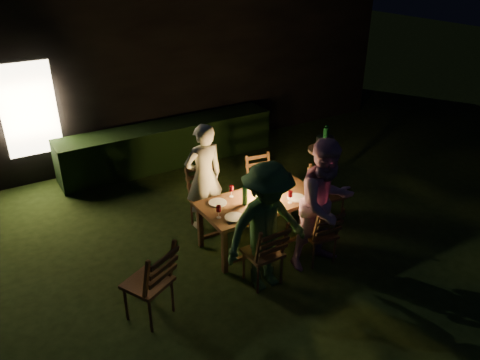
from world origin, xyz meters
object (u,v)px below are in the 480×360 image
person_opp_left (267,228)px  lantern (262,187)px  chair_spare (150,294)px  bottle_bucket_b (326,139)px  dining_table (260,204)px  person_house_side (204,177)px  side_table (324,154)px  chair_near_left (263,263)px  chair_far_right (262,194)px  chair_far_left (207,209)px  ice_bucket (325,143)px  chair_end (326,203)px  person_opp_right (325,205)px  chair_near_right (319,243)px  bottle_table (245,195)px  bottle_bucket_a (325,141)px

person_opp_left → lantern: size_ratio=4.82×
chair_spare → bottle_bucket_b: (3.79, 1.50, 0.59)m
dining_table → person_house_side: person_house_side is taller
person_house_side → side_table: 2.31m
chair_near_left → chair_far_right: size_ratio=1.04×
chair_far_right → lantern: size_ratio=2.66×
lantern → chair_near_left: bearing=-121.3°
chair_far_left → side_table: size_ratio=1.32×
ice_bucket → chair_end: bearing=-126.8°
dining_table → chair_far_right: (0.55, 0.77, -0.35)m
chair_spare → chair_end: bearing=-16.1°
chair_far_right → chair_end: (0.68, -0.77, 0.00)m
dining_table → chair_near_left: chair_near_left is taller
chair_far_left → lantern: 1.04m
dining_table → side_table: size_ratio=2.25×
chair_far_right → person_opp_left: person_opp_left is taller
chair_near_left → person_opp_right: (0.90, -0.05, 0.60)m
chair_far_left → bottle_bucket_b: size_ratio=3.10×
chair_near_left → chair_spare: chair_spare is taller
person_opp_right → bottle_bucket_b: (1.45, 1.70, 0.02)m
chair_spare → person_opp_right: (2.34, -0.20, 0.57)m
chair_near_right → chair_far_left: 1.78m
person_opp_right → bottle_table: person_opp_right is taller
chair_far_left → bottle_bucket_b: bottle_bucket_b is taller
person_house_side → person_opp_left: (0.00, -1.64, 0.02)m
chair_far_left → ice_bucket: (2.30, 0.07, 0.56)m
bottle_bucket_a → chair_near_left: bearing=-145.2°
person_opp_right → bottle_bucket_b: person_opp_right is taller
side_table → bottle_bucket_a: bottle_bucket_a is taller
person_house_side → lantern: person_house_side is taller
chair_near_left → chair_near_right: size_ratio=1.07×
chair_spare → bottle_bucket_a: bearing=-6.4°
chair_near_right → ice_bucket: ice_bucket is taller
bottle_table → bottle_bucket_b: 2.33m
person_opp_left → bottle_table: person_opp_left is taller
bottle_table → bottle_bucket_a: 2.20m
chair_spare → person_house_side: size_ratio=0.64×
bottle_table → chair_spare: bearing=-159.3°
chair_spare → bottle_bucket_b: size_ratio=3.28×
dining_table → ice_bucket: size_ratio=5.62×
dining_table → bottle_bucket_b: bearing=24.7°
bottle_bucket_a → chair_spare: bearing=-159.0°
chair_near_right → ice_bucket: size_ratio=3.01×
person_opp_right → side_table: 2.18m
bottle_table → chair_far_left: bearing=104.6°
person_opp_right → lantern: 0.96m
chair_near_right → side_table: 2.17m
dining_table → chair_end: size_ratio=1.78×
person_house_side → ice_bucket: 2.30m
person_opp_right → person_opp_left: 0.90m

